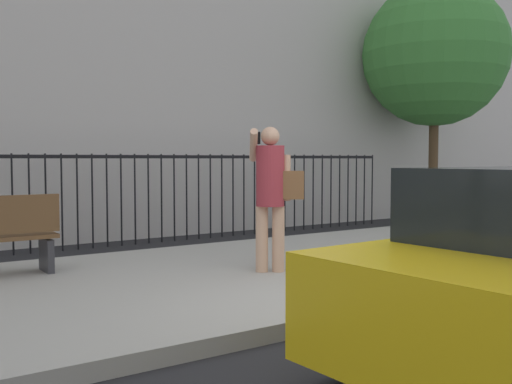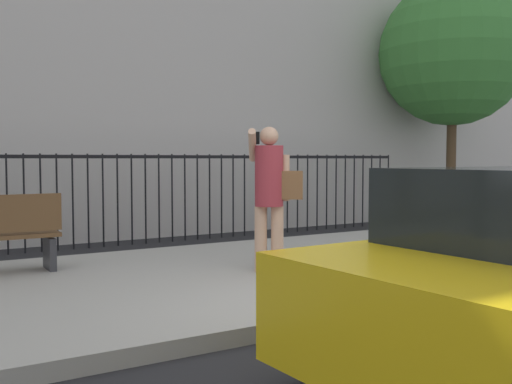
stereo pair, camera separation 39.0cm
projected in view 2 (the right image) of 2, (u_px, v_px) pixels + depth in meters
ground_plane at (365, 323)px, 5.45m from camera, size 60.00×60.00×0.00m
sidewalk at (245, 275)px, 7.32m from camera, size 28.00×4.40×0.15m
iron_fence at (139, 187)px, 10.41m from camera, size 12.03×0.04×1.60m
pedestrian_on_phone at (271, 188)px, 7.07m from camera, size 0.72×0.63×1.75m
street_tree_mid at (453, 53)px, 13.48m from camera, size 3.35×3.35×5.62m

